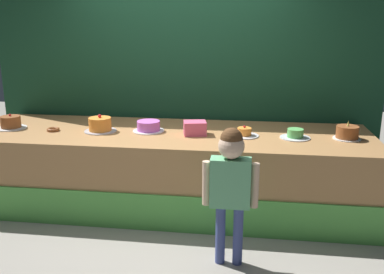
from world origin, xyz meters
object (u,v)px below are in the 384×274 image
at_px(cake_center_left, 149,127).
at_px(cake_right, 295,134).
at_px(cake_far_left, 11,123).
at_px(cake_far_right, 347,133).
at_px(cake_left, 100,125).
at_px(cake_center_right, 244,133).
at_px(pink_box, 195,128).
at_px(donut, 53,129).
at_px(child_figure, 231,178).

distance_m(cake_center_left, cake_right, 1.49).
relative_size(cake_far_left, cake_far_right, 1.20).
bearing_deg(cake_left, cake_right, 0.27).
height_order(cake_far_left, cake_center_right, cake_far_left).
bearing_deg(cake_center_left, cake_right, -2.50).
height_order(cake_left, cake_center_left, cake_left).
bearing_deg(cake_far_left, pink_box, 0.26).
bearing_deg(cake_far_right, cake_far_left, -179.17).
distance_m(donut, cake_far_right, 2.97).
xyz_separation_m(child_figure, cake_center_left, (-0.91, 1.08, 0.12)).
bearing_deg(child_figure, pink_box, 112.21).
height_order(child_figure, pink_box, child_figure).
xyz_separation_m(cake_far_left, cake_center_right, (2.47, 0.02, -0.03)).
bearing_deg(child_figure, cake_far_left, 157.33).
xyz_separation_m(cake_center_left, cake_center_right, (0.99, -0.06, -0.02)).
height_order(cake_center_left, cake_far_right, cake_far_right).
bearing_deg(cake_left, cake_center_right, 0.71).
xyz_separation_m(cake_right, cake_far_right, (0.49, 0.04, 0.03)).
bearing_deg(cake_right, donut, -178.63).
bearing_deg(donut, pink_box, 2.09).
distance_m(cake_far_left, cake_center_left, 1.49).
bearing_deg(donut, cake_left, 5.74).
height_order(donut, cake_far_left, cake_far_left).
height_order(cake_far_left, cake_left, cake_left).
xyz_separation_m(pink_box, cake_center_left, (-0.49, 0.07, -0.02)).
relative_size(donut, cake_far_right, 0.50).
bearing_deg(cake_far_left, child_figure, -22.67).
bearing_deg(cake_center_right, cake_far_left, -179.47).
bearing_deg(cake_center_left, donut, -172.86).
relative_size(child_figure, cake_far_right, 4.29).
distance_m(cake_right, cake_far_right, 0.50).
relative_size(pink_box, cake_left, 0.67).
distance_m(pink_box, cake_far_right, 1.49).
xyz_separation_m(donut, cake_center_left, (0.99, 0.12, 0.03)).
height_order(cake_left, cake_right, cake_left).
bearing_deg(cake_center_right, donut, -178.03).
xyz_separation_m(cake_center_left, cake_far_right, (1.98, -0.03, 0.01)).
bearing_deg(cake_far_left, cake_center_right, 0.53).
distance_m(donut, cake_left, 0.50).
distance_m(pink_box, cake_left, 0.99).
bearing_deg(cake_center_left, cake_far_right, -0.82).
bearing_deg(cake_right, child_figure, -119.73).
bearing_deg(cake_center_left, child_figure, -49.93).
xyz_separation_m(donut, cake_center_right, (1.98, 0.07, 0.02)).
distance_m(cake_left, cake_far_right, 2.48).
distance_m(child_figure, cake_center_left, 1.41).
relative_size(cake_far_left, cake_center_right, 1.11).
distance_m(child_figure, cake_center_right, 1.03).
distance_m(cake_left, cake_center_left, 0.50).
height_order(donut, cake_center_left, cake_center_left).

